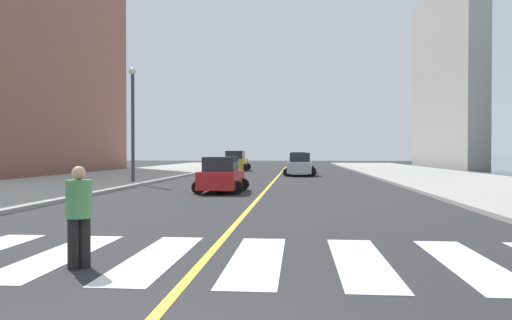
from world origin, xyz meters
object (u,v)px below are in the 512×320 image
car_yellow_nearest (236,161)px  car_red_fifth (221,176)px  pedestrian_crossing (79,212)px  street_lamp (133,114)px  car_silver_third (300,165)px  car_white_fourth (298,161)px  car_blue_second (301,164)px

car_yellow_nearest → car_red_fifth: 27.65m
pedestrian_crossing → street_lamp: (-6.31, 20.54, 3.30)m
pedestrian_crossing → street_lamp: bearing=71.0°
car_silver_third → car_white_fourth: 18.24m
car_yellow_nearest → street_lamp: bearing=-98.1°
pedestrian_crossing → car_yellow_nearest: bearing=58.0°
car_silver_third → car_white_fourth: (-0.16, 18.24, 0.03)m
car_yellow_nearest → car_white_fourth: (6.53, 7.72, -0.06)m
car_blue_second → car_white_fourth: 12.46m
car_blue_second → car_red_fifth: bearing=83.1°
street_lamp → pedestrian_crossing: bearing=-72.9°
car_yellow_nearest → pedestrian_crossing: size_ratio=2.82×
car_yellow_nearest → pedestrian_crossing: bearing=-85.5°
car_white_fourth → car_blue_second: bearing=91.5°
street_lamp → car_white_fourth: bearing=71.7°
car_white_fourth → car_red_fifth: car_white_fourth is taller
car_blue_second → car_white_fourth: car_white_fourth is taller
car_silver_third → pedestrian_crossing: bearing=85.6°
car_white_fourth → pedestrian_crossing: 50.41m
car_blue_second → pedestrian_crossing: 38.01m
car_yellow_nearest → car_silver_third: car_yellow_nearest is taller
street_lamp → car_silver_third: bearing=49.0°
car_silver_third → pedestrian_crossing: (-3.68, -32.04, 0.04)m
car_blue_second → car_silver_third: (-0.06, -5.78, 0.01)m
car_red_fifth → car_white_fourth: bearing=84.8°
car_yellow_nearest → car_white_fourth: size_ratio=1.07×
car_yellow_nearest → car_blue_second: 8.25m
car_silver_third → pedestrian_crossing: 32.25m
car_yellow_nearest → car_blue_second: car_yellow_nearest is taller
car_red_fifth → pedestrian_crossing: bearing=-89.0°
car_yellow_nearest → car_blue_second: (6.75, -4.74, -0.11)m
car_blue_second → car_white_fourth: (-0.22, 12.46, 0.05)m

